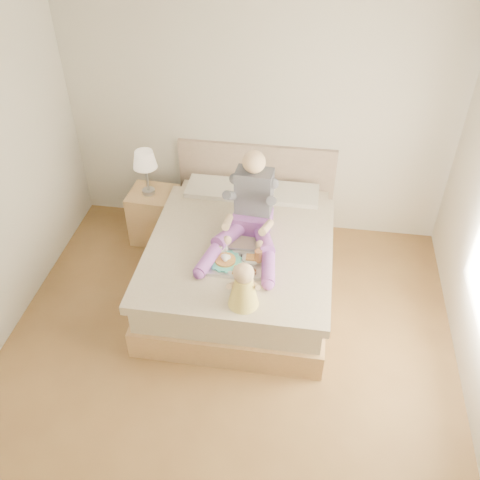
# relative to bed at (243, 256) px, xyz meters

# --- Properties ---
(room) EXTENTS (4.02, 4.22, 2.71)m
(room) POSITION_rel_bed_xyz_m (0.08, -1.08, 1.19)
(room) COLOR brown
(room) RESTS_ON ground
(bed) EXTENTS (1.70, 2.18, 1.00)m
(bed) POSITION_rel_bed_xyz_m (0.00, 0.00, 0.00)
(bed) COLOR #9E794A
(bed) RESTS_ON ground
(nightstand) EXTENTS (0.51, 0.46, 0.59)m
(nightstand) POSITION_rel_bed_xyz_m (-1.05, 0.54, -0.02)
(nightstand) COLOR #9E794A
(nightstand) RESTS_ON ground
(lamp) EXTENTS (0.24, 0.24, 0.50)m
(lamp) POSITION_rel_bed_xyz_m (-1.08, 0.53, 0.66)
(lamp) COLOR #B1B3B9
(lamp) RESTS_ON nightstand
(adult) EXTENTS (0.71, 1.03, 0.84)m
(adult) POSITION_rel_bed_xyz_m (0.07, -0.04, 0.54)
(adult) COLOR #7A3C98
(adult) RESTS_ON bed
(tray) EXTENTS (0.48, 0.38, 0.14)m
(tray) POSITION_rel_bed_xyz_m (0.01, -0.45, 0.32)
(tray) COLOR #B1B3B9
(tray) RESTS_ON bed
(baby) EXTENTS (0.28, 0.38, 0.42)m
(baby) POSITION_rel_bed_xyz_m (0.14, -0.91, 0.46)
(baby) COLOR #ECD04A
(baby) RESTS_ON bed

